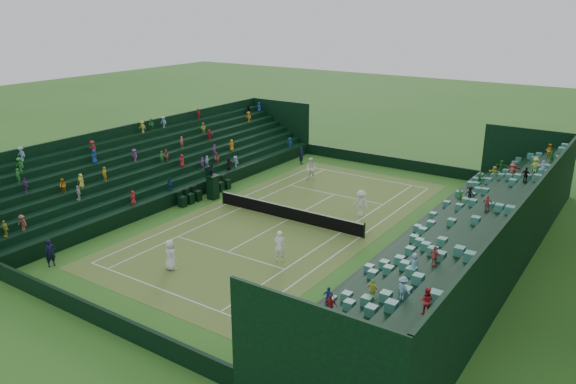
# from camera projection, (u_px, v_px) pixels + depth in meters

# --- Properties ---
(ground) EXTENTS (160.00, 160.00, 0.00)m
(ground) POSITION_uv_depth(u_px,v_px,m) (288.00, 220.00, 38.37)
(ground) COLOR #326921
(ground) RESTS_ON ground
(court_surface) EXTENTS (12.97, 26.77, 0.01)m
(court_surface) POSITION_uv_depth(u_px,v_px,m) (288.00, 220.00, 38.37)
(court_surface) COLOR #3A7928
(court_surface) RESTS_ON ground
(perimeter_wall_north) EXTENTS (17.17, 0.20, 1.00)m
(perimeter_wall_north) POSITION_uv_depth(u_px,v_px,m) (386.00, 161.00, 50.69)
(perimeter_wall_north) COLOR black
(perimeter_wall_north) RESTS_ON ground
(perimeter_wall_south) EXTENTS (17.17, 0.20, 1.00)m
(perimeter_wall_south) POSITION_uv_depth(u_px,v_px,m) (94.00, 314.00, 25.74)
(perimeter_wall_south) COLOR black
(perimeter_wall_south) RESTS_ON ground
(perimeter_wall_east) EXTENTS (0.20, 31.77, 1.00)m
(perimeter_wall_east) POSITION_uv_depth(u_px,v_px,m) (405.00, 241.00, 33.71)
(perimeter_wall_east) COLOR black
(perimeter_wall_east) RESTS_ON ground
(perimeter_wall_west) EXTENTS (0.20, 31.77, 1.00)m
(perimeter_wall_west) POSITION_uv_depth(u_px,v_px,m) (196.00, 191.00, 42.72)
(perimeter_wall_west) COLOR black
(perimeter_wall_west) RESTS_ON ground
(north_grandstand) EXTENTS (6.60, 32.00, 4.90)m
(north_grandstand) POSITION_uv_depth(u_px,v_px,m) (477.00, 240.00, 31.16)
(north_grandstand) COLOR black
(north_grandstand) RESTS_ON ground
(south_grandstand) EXTENTS (6.60, 32.00, 4.90)m
(south_grandstand) POSITION_uv_depth(u_px,v_px,m) (156.00, 169.00, 44.60)
(south_grandstand) COLOR black
(south_grandstand) RESTS_ON ground
(tennis_net) EXTENTS (11.67, 0.10, 1.06)m
(tennis_net) POSITION_uv_depth(u_px,v_px,m) (288.00, 212.00, 38.21)
(tennis_net) COLOR black
(tennis_net) RESTS_ON ground
(umpire_chair) EXTENTS (0.88, 0.88, 2.76)m
(umpire_chair) POSITION_uv_depth(u_px,v_px,m) (213.00, 184.00, 42.14)
(umpire_chair) COLOR black
(umpire_chair) RESTS_ON ground
(courtside_chairs) EXTENTS (0.51, 5.49, 1.12)m
(courtside_chairs) POSITION_uv_depth(u_px,v_px,m) (205.00, 192.00, 42.67)
(courtside_chairs) COLOR black
(courtside_chairs) RESTS_ON ground
(player_near_west) EXTENTS (0.94, 0.69, 1.75)m
(player_near_west) POSITION_uv_depth(u_px,v_px,m) (170.00, 255.00, 30.93)
(player_near_west) COLOR white
(player_near_west) RESTS_ON ground
(player_near_east) EXTENTS (0.79, 0.66, 1.86)m
(player_near_east) POSITION_uv_depth(u_px,v_px,m) (280.00, 246.00, 31.94)
(player_near_east) COLOR white
(player_near_east) RESTS_ON ground
(player_far_west) EXTENTS (0.98, 0.80, 1.90)m
(player_far_west) POSITION_uv_depth(u_px,v_px,m) (311.00, 169.00, 46.73)
(player_far_west) COLOR white
(player_far_west) RESTS_ON ground
(player_far_east) EXTENTS (1.24, 0.78, 1.83)m
(player_far_east) POSITION_uv_depth(u_px,v_px,m) (361.00, 203.00, 38.86)
(player_far_east) COLOR white
(player_far_east) RESTS_ON ground
(line_judge_north) EXTENTS (0.52, 0.67, 1.63)m
(line_judge_north) POSITION_uv_depth(u_px,v_px,m) (301.00, 155.00, 51.44)
(line_judge_north) COLOR black
(line_judge_north) RESTS_ON ground
(line_judge_south) EXTENTS (0.50, 0.65, 1.60)m
(line_judge_south) POSITION_uv_depth(u_px,v_px,m) (50.00, 253.00, 31.35)
(line_judge_south) COLOR black
(line_judge_south) RESTS_ON ground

